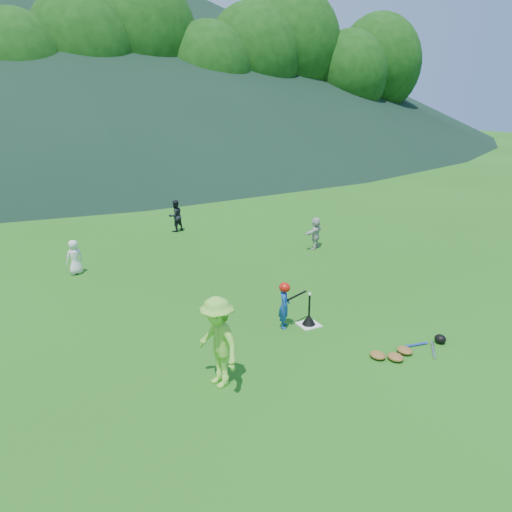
# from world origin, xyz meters

# --- Properties ---
(ground) EXTENTS (120.00, 120.00, 0.00)m
(ground) POSITION_xyz_m (0.00, 0.00, 0.00)
(ground) COLOR #1F5A14
(ground) RESTS_ON ground
(home_plate) EXTENTS (0.45, 0.45, 0.02)m
(home_plate) POSITION_xyz_m (0.00, 0.00, 0.01)
(home_plate) COLOR silver
(home_plate) RESTS_ON ground
(baseball) EXTENTS (0.08, 0.08, 0.08)m
(baseball) POSITION_xyz_m (0.00, 0.00, 0.74)
(baseball) COLOR white
(baseball) RESTS_ON batting_tee
(batter_child) EXTENTS (0.40, 0.44, 1.01)m
(batter_child) POSITION_xyz_m (-0.53, 0.18, 0.51)
(batter_child) COLOR #16439C
(batter_child) RESTS_ON ground
(adult_coach) EXTENTS (0.76, 1.14, 1.64)m
(adult_coach) POSITION_xyz_m (-2.73, -1.25, 0.82)
(adult_coach) COLOR #7BCE3C
(adult_coach) RESTS_ON ground
(fielder_a) EXTENTS (0.56, 0.45, 1.00)m
(fielder_a) POSITION_xyz_m (-4.01, 5.91, 0.50)
(fielder_a) COLOR silver
(fielder_a) RESTS_ON ground
(fielder_b) EXTENTS (0.69, 0.60, 1.19)m
(fielder_b) POSITION_xyz_m (0.08, 9.08, 0.59)
(fielder_b) COLOR black
(fielder_b) RESTS_ON ground
(fielder_d) EXTENTS (1.01, 0.73, 1.06)m
(fielder_d) POSITION_xyz_m (3.46, 4.83, 0.53)
(fielder_d) COLOR beige
(fielder_d) RESTS_ON ground
(batting_tee) EXTENTS (0.30, 0.30, 0.68)m
(batting_tee) POSITION_xyz_m (0.00, 0.00, 0.13)
(batting_tee) COLOR black
(batting_tee) RESTS_ON home_plate
(batter_gear) EXTENTS (0.72, 0.29, 0.37)m
(batter_gear) POSITION_xyz_m (-0.51, 0.18, 0.91)
(batter_gear) COLOR #BA140C
(batter_gear) RESTS_ON ground
(equipment_pile) EXTENTS (1.80, 0.77, 0.19)m
(equipment_pile) POSITION_xyz_m (0.96, -1.96, 0.07)
(equipment_pile) COLOR olive
(equipment_pile) RESTS_ON ground
(outfield_fence) EXTENTS (70.07, 0.08, 1.33)m
(outfield_fence) POSITION_xyz_m (0.00, 28.00, 0.70)
(outfield_fence) COLOR gray
(outfield_fence) RESTS_ON ground
(tree_line) EXTENTS (70.04, 11.40, 14.82)m
(tree_line) POSITION_xyz_m (0.20, 33.83, 8.21)
(tree_line) COLOR #382314
(tree_line) RESTS_ON ground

